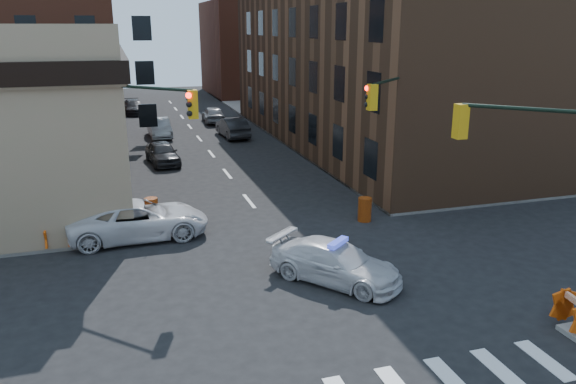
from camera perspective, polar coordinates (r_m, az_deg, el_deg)
ground at (r=20.82m, az=2.39°, el=-8.87°), size 140.00×140.00×0.00m
sidewalk_ne at (r=59.03m, az=13.11°, el=7.48°), size 34.00×54.50×0.15m
commercial_row_ne at (r=44.66m, az=8.90°, el=13.87°), size 14.00×34.00×14.00m
filler_nw at (r=80.31m, az=-24.76°, el=14.42°), size 20.00×18.00×16.00m
filler_ne at (r=78.45m, az=-2.05°, el=14.38°), size 16.00×16.00×12.00m
signal_pole_nw at (r=23.51m, az=-15.59°, el=4.67°), size 3.58×3.67×8.00m
signal_pole_ne at (r=26.48m, az=10.67°, el=6.27°), size 3.67×3.58×8.00m
tree_ne_near at (r=46.17m, az=0.54°, el=9.77°), size 3.00×3.00×4.85m
tree_ne_far at (r=53.81m, az=-2.07°, el=10.72°), size 3.00×3.00×4.85m
police_car at (r=20.48m, az=4.83°, el=-7.15°), size 4.74×5.11×1.44m
pickup at (r=25.28m, az=-14.93°, el=-2.73°), size 6.08×3.00×1.66m
parked_car_wnear at (r=38.57m, az=-12.64°, el=3.89°), size 2.30×4.59×1.50m
parked_car_wfar at (r=48.11m, az=-12.93°, el=6.36°), size 1.81×4.78×1.56m
parked_car_wdeep at (r=61.79m, az=-15.41°, el=8.32°), size 2.54×5.19×1.45m
parked_car_enear at (r=47.08m, az=-5.66°, el=6.54°), size 2.08×5.11×1.65m
parked_car_efar at (r=54.68m, az=-7.61°, el=7.83°), size 2.09×4.74×1.59m
pedestrian_a at (r=26.53m, az=-23.58°, el=-1.95°), size 0.87×0.80×1.99m
pedestrian_b at (r=25.45m, az=-26.72°, el=-3.47°), size 0.88×0.71×1.69m
barrel_road at (r=26.85m, az=7.80°, el=-1.76°), size 0.84×0.84×1.14m
barrel_bank at (r=27.45m, az=-13.68°, el=-1.72°), size 0.63×0.63×1.10m
barricade_se_a at (r=19.37m, az=27.03°, el=-10.79°), size 0.80×1.35×0.96m
barricade_nw_a at (r=27.07m, az=-19.29°, el=-2.29°), size 1.28×0.66×0.95m
barricade_nw_b at (r=25.01m, az=-22.27°, el=-4.22°), size 1.23×0.68×0.89m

